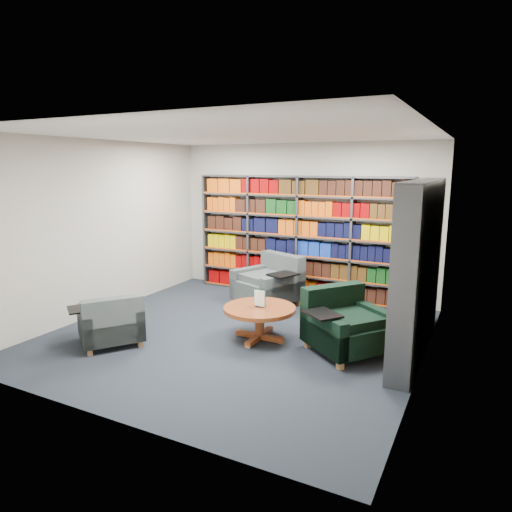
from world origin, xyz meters
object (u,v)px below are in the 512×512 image
at_px(chair_green_right, 344,326).
at_px(chair_teal_front, 111,324).
at_px(coffee_table, 260,314).
at_px(chair_teal_left, 271,284).

xyz_separation_m(chair_green_right, chair_teal_front, (-2.85, -1.23, -0.04)).
bearing_deg(coffee_table, chair_green_right, 7.74).
height_order(chair_green_right, chair_teal_front, chair_green_right).
xyz_separation_m(chair_teal_front, coffee_table, (1.70, 1.08, 0.09)).
xyz_separation_m(chair_green_right, coffee_table, (-1.15, -0.16, 0.05)).
xyz_separation_m(chair_teal_left, chair_teal_front, (-1.12, -2.70, -0.06)).
bearing_deg(chair_teal_front, chair_green_right, 23.43).
height_order(chair_teal_left, coffee_table, chair_teal_left).
xyz_separation_m(chair_teal_left, chair_green_right, (1.73, -1.47, -0.01)).
bearing_deg(chair_teal_left, chair_teal_front, -112.45).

